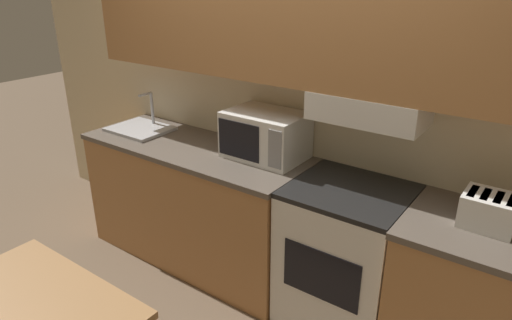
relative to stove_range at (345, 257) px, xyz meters
name	(u,v)px	position (x,y,z in m)	size (l,w,h in m)	color
ground_plane	(294,265)	(-0.54, 0.31, -0.46)	(16.00, 16.00, 0.00)	brown
wall_back	(298,71)	(-0.52, 0.25, 1.04)	(5.50, 0.38, 2.55)	beige
lower_counter_main	(197,203)	(-1.22, -0.01, 0.00)	(1.75, 0.66, 0.93)	#B27A47
lower_counter_right_stub	(461,301)	(0.68, -0.01, 0.00)	(0.68, 0.66, 0.93)	#B27A47
stove_range	(345,257)	(0.00, 0.00, 0.00)	(0.68, 0.63, 0.93)	white
microwave	(265,135)	(-0.68, 0.12, 0.62)	(0.52, 0.37, 0.31)	white
toaster	(489,210)	(0.72, 0.02, 0.55)	(0.26, 0.22, 0.17)	white
sink_basin	(140,128)	(-1.79, -0.01, 0.48)	(0.46, 0.37, 0.28)	#B7BABF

